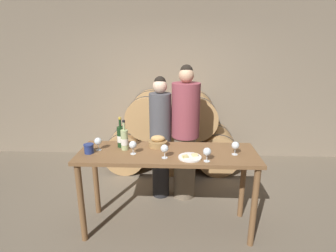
{
  "coord_description": "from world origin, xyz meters",
  "views": [
    {
      "loc": [
        0.12,
        -2.57,
        2.01
      ],
      "look_at": [
        0.0,
        0.12,
        1.19
      ],
      "focal_mm": 28.0,
      "sensor_mm": 36.0,
      "label": 1
    }
  ],
  "objects_px": {
    "wine_bottle_white": "(125,140)",
    "blue_crock": "(89,148)",
    "wine_glass_right": "(207,152)",
    "wine_glass_center": "(165,149)",
    "person_left": "(160,137)",
    "wine_glass_far_left": "(98,141)",
    "cheese_plate": "(190,157)",
    "wine_bottle_red": "(121,137)",
    "bread_basket": "(158,142)",
    "person_right": "(185,134)",
    "wine_glass_far_right": "(235,146)",
    "tasting_table": "(168,163)",
    "wine_glass_left": "(133,145)"
  },
  "relations": [
    {
      "from": "wine_bottle_white",
      "to": "blue_crock",
      "type": "height_order",
      "value": "wine_bottle_white"
    },
    {
      "from": "wine_glass_right",
      "to": "wine_glass_center",
      "type": "bearing_deg",
      "value": 171.4
    },
    {
      "from": "person_left",
      "to": "wine_glass_far_left",
      "type": "height_order",
      "value": "person_left"
    },
    {
      "from": "cheese_plate",
      "to": "wine_bottle_red",
      "type": "bearing_deg",
      "value": 159.98
    },
    {
      "from": "wine_bottle_red",
      "to": "bread_basket",
      "type": "xyz_separation_m",
      "value": [
        0.41,
        0.04,
        -0.07
      ]
    },
    {
      "from": "wine_glass_far_left",
      "to": "cheese_plate",
      "type": "bearing_deg",
      "value": -9.81
    },
    {
      "from": "person_right",
      "to": "wine_glass_right",
      "type": "bearing_deg",
      "value": -78.26
    },
    {
      "from": "wine_bottle_white",
      "to": "wine_bottle_red",
      "type": "bearing_deg",
      "value": 126.68
    },
    {
      "from": "blue_crock",
      "to": "wine_bottle_white",
      "type": "bearing_deg",
      "value": 18.19
    },
    {
      "from": "person_right",
      "to": "cheese_plate",
      "type": "height_order",
      "value": "person_right"
    },
    {
      "from": "wine_glass_center",
      "to": "wine_glass_right",
      "type": "height_order",
      "value": "same"
    },
    {
      "from": "wine_glass_right",
      "to": "wine_glass_far_left",
      "type": "bearing_deg",
      "value": 168.06
    },
    {
      "from": "wine_bottle_red",
      "to": "bread_basket",
      "type": "height_order",
      "value": "wine_bottle_red"
    },
    {
      "from": "wine_bottle_red",
      "to": "wine_bottle_white",
      "type": "xyz_separation_m",
      "value": [
        0.06,
        -0.08,
        -0.0
      ]
    },
    {
      "from": "blue_crock",
      "to": "wine_glass_far_right",
      "type": "bearing_deg",
      "value": 1.02
    },
    {
      "from": "tasting_table",
      "to": "wine_glass_right",
      "type": "xyz_separation_m",
      "value": [
        0.39,
        -0.22,
        0.23
      ]
    },
    {
      "from": "wine_glass_center",
      "to": "wine_glass_far_right",
      "type": "height_order",
      "value": "same"
    },
    {
      "from": "blue_crock",
      "to": "person_right",
      "type": "bearing_deg",
      "value": 36.66
    },
    {
      "from": "wine_bottle_white",
      "to": "wine_glass_left",
      "type": "bearing_deg",
      "value": -47.16
    },
    {
      "from": "tasting_table",
      "to": "wine_bottle_red",
      "type": "bearing_deg",
      "value": 166.3
    },
    {
      "from": "wine_bottle_red",
      "to": "blue_crock",
      "type": "bearing_deg",
      "value": -146.85
    },
    {
      "from": "blue_crock",
      "to": "wine_glass_right",
      "type": "relative_size",
      "value": 0.74
    },
    {
      "from": "tasting_table",
      "to": "wine_bottle_white",
      "type": "height_order",
      "value": "wine_bottle_white"
    },
    {
      "from": "wine_glass_far_left",
      "to": "wine_glass_center",
      "type": "distance_m",
      "value": 0.75
    },
    {
      "from": "wine_glass_right",
      "to": "wine_glass_far_right",
      "type": "relative_size",
      "value": 1.0
    },
    {
      "from": "wine_bottle_red",
      "to": "wine_glass_far_right",
      "type": "bearing_deg",
      "value": -7.79
    },
    {
      "from": "blue_crock",
      "to": "wine_glass_right",
      "type": "xyz_separation_m",
      "value": [
        1.21,
        -0.15,
        0.04
      ]
    },
    {
      "from": "person_right",
      "to": "wine_glass_right",
      "type": "height_order",
      "value": "person_right"
    },
    {
      "from": "person_left",
      "to": "wine_glass_right",
      "type": "bearing_deg",
      "value": -60.45
    },
    {
      "from": "bread_basket",
      "to": "wine_glass_left",
      "type": "relative_size",
      "value": 1.49
    },
    {
      "from": "wine_bottle_white",
      "to": "cheese_plate",
      "type": "xyz_separation_m",
      "value": [
        0.7,
        -0.2,
        -0.1
      ]
    },
    {
      "from": "blue_crock",
      "to": "wine_glass_far_right",
      "type": "relative_size",
      "value": 0.74
    },
    {
      "from": "wine_bottle_white",
      "to": "wine_glass_center",
      "type": "bearing_deg",
      "value": -25.0
    },
    {
      "from": "person_left",
      "to": "blue_crock",
      "type": "xyz_separation_m",
      "value": [
        -0.69,
        -0.76,
        0.13
      ]
    },
    {
      "from": "wine_glass_left",
      "to": "wine_glass_right",
      "type": "bearing_deg",
      "value": -11.37
    },
    {
      "from": "blue_crock",
      "to": "wine_glass_left",
      "type": "distance_m",
      "value": 0.47
    },
    {
      "from": "wine_bottle_white",
      "to": "person_left",
      "type": "bearing_deg",
      "value": 62.22
    },
    {
      "from": "wine_bottle_white",
      "to": "bread_basket",
      "type": "height_order",
      "value": "wine_bottle_white"
    },
    {
      "from": "wine_bottle_white",
      "to": "cheese_plate",
      "type": "distance_m",
      "value": 0.73
    },
    {
      "from": "wine_glass_far_left",
      "to": "wine_glass_right",
      "type": "bearing_deg",
      "value": -11.94
    },
    {
      "from": "person_left",
      "to": "cheese_plate",
      "type": "distance_m",
      "value": 0.92
    },
    {
      "from": "tasting_table",
      "to": "wine_glass_far_left",
      "type": "relative_size",
      "value": 13.44
    },
    {
      "from": "wine_bottle_red",
      "to": "wine_glass_center",
      "type": "bearing_deg",
      "value": -29.57
    },
    {
      "from": "wine_glass_right",
      "to": "wine_glass_far_right",
      "type": "bearing_deg",
      "value": 30.37
    },
    {
      "from": "person_right",
      "to": "blue_crock",
      "type": "distance_m",
      "value": 1.28
    },
    {
      "from": "wine_bottle_red",
      "to": "wine_glass_left",
      "type": "relative_size",
      "value": 2.42
    },
    {
      "from": "person_left",
      "to": "wine_glass_far_right",
      "type": "xyz_separation_m",
      "value": [
        0.82,
        -0.73,
        0.18
      ]
    },
    {
      "from": "person_left",
      "to": "wine_bottle_white",
      "type": "bearing_deg",
      "value": -117.78
    },
    {
      "from": "tasting_table",
      "to": "person_right",
      "type": "relative_size",
      "value": 1.05
    },
    {
      "from": "person_left",
      "to": "cheese_plate",
      "type": "relative_size",
      "value": 7.08
    }
  ]
}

